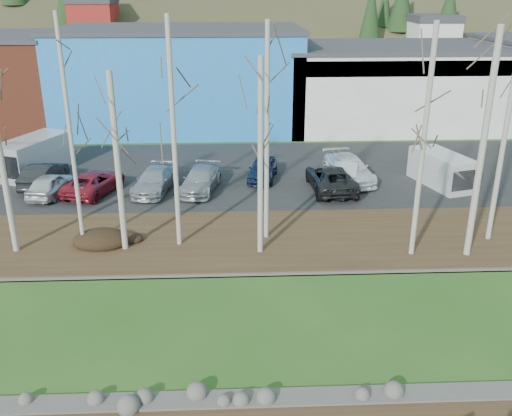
{
  "coord_description": "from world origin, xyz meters",
  "views": [
    {
      "loc": [
        -1.79,
        -10.74,
        11.73
      ],
      "look_at": [
        -0.75,
        12.52,
        2.5
      ],
      "focal_mm": 40.0,
      "sensor_mm": 36.0,
      "label": 1
    }
  ],
  "objects_px": {
    "car_4": "(263,169)",
    "car_8": "(155,181)",
    "car_3": "(201,180)",
    "van_grey": "(32,157)",
    "car_7": "(349,169)",
    "car_1": "(44,175)",
    "car_0": "(50,185)",
    "van_white": "(443,170)",
    "car_2": "(94,182)",
    "car_5": "(346,170)",
    "car_6": "(331,178)"
  },
  "relations": [
    {
      "from": "car_3",
      "to": "car_6",
      "type": "height_order",
      "value": "car_6"
    },
    {
      "from": "car_0",
      "to": "car_1",
      "type": "xyz_separation_m",
      "value": [
        -0.89,
        1.71,
        0.05
      ]
    },
    {
      "from": "car_5",
      "to": "car_8",
      "type": "bearing_deg",
      "value": 21.14
    },
    {
      "from": "van_grey",
      "to": "car_6",
      "type": "bearing_deg",
      "value": 10.33
    },
    {
      "from": "car_2",
      "to": "car_4",
      "type": "distance_m",
      "value": 10.28
    },
    {
      "from": "car_3",
      "to": "van_grey",
      "type": "height_order",
      "value": "van_grey"
    },
    {
      "from": "car_7",
      "to": "car_8",
      "type": "distance_m",
      "value": 12.0
    },
    {
      "from": "car_1",
      "to": "car_5",
      "type": "xyz_separation_m",
      "value": [
        18.57,
        0.18,
        -0.04
      ]
    },
    {
      "from": "car_5",
      "to": "van_grey",
      "type": "bearing_deg",
      "value": 7.71
    },
    {
      "from": "van_white",
      "to": "van_grey",
      "type": "xyz_separation_m",
      "value": [
        -25.73,
        3.48,
        0.17
      ]
    },
    {
      "from": "car_7",
      "to": "car_0",
      "type": "bearing_deg",
      "value": 175.46
    },
    {
      "from": "car_4",
      "to": "car_7",
      "type": "relative_size",
      "value": 0.76
    },
    {
      "from": "van_white",
      "to": "car_4",
      "type": "bearing_deg",
      "value": 154.5
    },
    {
      "from": "car_5",
      "to": "car_8",
      "type": "height_order",
      "value": "car_5"
    },
    {
      "from": "car_2",
      "to": "car_4",
      "type": "xyz_separation_m",
      "value": [
        10.06,
        2.12,
        0.01
      ]
    },
    {
      "from": "car_6",
      "to": "car_0",
      "type": "bearing_deg",
      "value": -1.89
    },
    {
      "from": "car_6",
      "to": "car_7",
      "type": "relative_size",
      "value": 1.02
    },
    {
      "from": "car_7",
      "to": "car_3",
      "type": "bearing_deg",
      "value": 178.48
    },
    {
      "from": "car_0",
      "to": "car_2",
      "type": "xyz_separation_m",
      "value": [
        2.42,
        0.31,
        -0.02
      ]
    },
    {
      "from": "car_6",
      "to": "car_3",
      "type": "bearing_deg",
      "value": -4.46
    },
    {
      "from": "car_2",
      "to": "car_4",
      "type": "bearing_deg",
      "value": -151.05
    },
    {
      "from": "car_2",
      "to": "van_grey",
      "type": "height_order",
      "value": "van_grey"
    },
    {
      "from": "car_0",
      "to": "van_white",
      "type": "height_order",
      "value": "van_white"
    },
    {
      "from": "car_1",
      "to": "car_8",
      "type": "height_order",
      "value": "car_1"
    },
    {
      "from": "car_4",
      "to": "car_6",
      "type": "xyz_separation_m",
      "value": [
        3.97,
        -2.2,
        0.06
      ]
    },
    {
      "from": "car_0",
      "to": "car_4",
      "type": "distance_m",
      "value": 12.72
    },
    {
      "from": "car_0",
      "to": "car_3",
      "type": "height_order",
      "value": "car_0"
    },
    {
      "from": "car_5",
      "to": "car_1",
      "type": "bearing_deg",
      "value": 14.78
    },
    {
      "from": "car_2",
      "to": "car_5",
      "type": "relative_size",
      "value": 1.15
    },
    {
      "from": "car_5",
      "to": "car_6",
      "type": "xyz_separation_m",
      "value": [
        -1.23,
        -1.66,
        0.06
      ]
    },
    {
      "from": "car_4",
      "to": "car_8",
      "type": "bearing_deg",
      "value": -152.49
    },
    {
      "from": "car_3",
      "to": "car_8",
      "type": "bearing_deg",
      "value": -169.62
    },
    {
      "from": "car_4",
      "to": "car_8",
      "type": "xyz_separation_m",
      "value": [
        -6.52,
        -1.96,
        -0.0
      ]
    },
    {
      "from": "car_1",
      "to": "car_7",
      "type": "bearing_deg",
      "value": -172.59
    },
    {
      "from": "car_4",
      "to": "car_3",
      "type": "bearing_deg",
      "value": -141.92
    },
    {
      "from": "car_0",
      "to": "car_3",
      "type": "bearing_deg",
      "value": -167.88
    },
    {
      "from": "van_white",
      "to": "van_grey",
      "type": "distance_m",
      "value": 25.97
    },
    {
      "from": "car_0",
      "to": "car_1",
      "type": "height_order",
      "value": "car_1"
    },
    {
      "from": "car_1",
      "to": "car_3",
      "type": "distance_m",
      "value": 9.65
    },
    {
      "from": "car_3",
      "to": "car_8",
      "type": "relative_size",
      "value": 1.0
    },
    {
      "from": "car_0",
      "to": "car_4",
      "type": "height_order",
      "value": "car_0"
    },
    {
      "from": "car_1",
      "to": "car_8",
      "type": "xyz_separation_m",
      "value": [
        6.85,
        -1.24,
        -0.05
      ]
    },
    {
      "from": "car_2",
      "to": "car_5",
      "type": "xyz_separation_m",
      "value": [
        15.26,
        1.58,
        0.02
      ]
    },
    {
      "from": "car_1",
      "to": "car_4",
      "type": "distance_m",
      "value": 13.39
    },
    {
      "from": "car_2",
      "to": "car_0",
      "type": "bearing_deg",
      "value": 24.44
    },
    {
      "from": "car_0",
      "to": "van_grey",
      "type": "bearing_deg",
      "value": -51.76
    },
    {
      "from": "car_4",
      "to": "car_8",
      "type": "distance_m",
      "value": 6.81
    },
    {
      "from": "van_grey",
      "to": "car_0",
      "type": "bearing_deg",
      "value": -38.58
    },
    {
      "from": "car_4",
      "to": "van_grey",
      "type": "xyz_separation_m",
      "value": [
        -14.82,
        1.74,
        0.48
      ]
    },
    {
      "from": "car_3",
      "to": "car_8",
      "type": "xyz_separation_m",
      "value": [
        -2.72,
        0.0,
        0.0
      ]
    }
  ]
}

